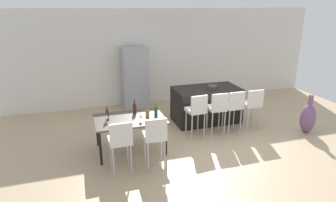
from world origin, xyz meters
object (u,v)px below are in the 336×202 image
at_px(floor_vase, 308,118).
at_px(dining_table, 130,121).
at_px(bar_chair_far, 253,103).
at_px(wine_bottle_inner, 107,114).
at_px(bar_chair_right, 234,105).
at_px(wine_glass_left, 107,117).
at_px(dining_chair_far, 155,135).
at_px(wine_bottle_end, 156,112).
at_px(wine_bottle_far, 147,115).
at_px(kitchen_island, 206,105).
at_px(wine_glass_right, 141,116).
at_px(bar_chair_middle, 218,107).
at_px(bar_chair_left, 197,109).
at_px(dining_chair_near, 120,139).
at_px(fruit_bowl, 212,87).
at_px(wine_bottle_middle, 135,108).
at_px(refrigerator, 135,78).

bearing_deg(floor_vase, dining_table, 174.97).
distance_m(bar_chair_far, wine_bottle_inner, 3.53).
relative_size(bar_chair_right, dining_table, 0.73).
bearing_deg(floor_vase, wine_glass_left, 176.46).
distance_m(dining_chair_far, wine_bottle_end, 0.81).
bearing_deg(wine_bottle_inner, wine_bottle_far, -14.79).
height_order(bar_chair_far, dining_table, bar_chair_far).
distance_m(kitchen_island, wine_glass_right, 2.46).
height_order(dining_table, wine_glass_right, wine_glass_right).
relative_size(bar_chair_far, floor_vase, 1.10).
relative_size(bar_chair_middle, wine_bottle_far, 3.96).
bearing_deg(wine_glass_right, kitchen_island, 32.35).
height_order(bar_chair_left, wine_bottle_end, bar_chair_left).
height_order(dining_chair_near, dining_chair_far, same).
height_order(wine_bottle_inner, fruit_bowl, wine_bottle_inner).
height_order(dining_table, floor_vase, floor_vase).
bearing_deg(bar_chair_far, bar_chair_left, 179.99).
distance_m(bar_chair_right, wine_bottle_middle, 2.40).
relative_size(wine_bottle_end, wine_glass_right, 1.64).
bearing_deg(bar_chair_left, bar_chair_far, -0.01).
bearing_deg(floor_vase, bar_chair_left, 168.02).
xyz_separation_m(bar_chair_right, wine_glass_left, (-3.03, -0.28, 0.17)).
bearing_deg(dining_chair_near, floor_vase, 5.89).
bearing_deg(wine_bottle_end, dining_table, 170.95).
bearing_deg(wine_glass_right, wine_bottle_far, 26.32).
relative_size(dining_chair_near, wine_bottle_end, 3.69).
height_order(dining_chair_far, wine_bottle_end, dining_chair_far).
bearing_deg(kitchen_island, dining_table, -154.89).
distance_m(kitchen_island, dining_chair_near, 3.19).
distance_m(dining_chair_far, wine_bottle_inner, 1.18).
xyz_separation_m(bar_chair_left, wine_glass_right, (-1.41, -0.44, 0.17)).
bearing_deg(kitchen_island, dining_chair_near, -143.39).
relative_size(wine_bottle_inner, refrigerator, 0.16).
bearing_deg(wine_bottle_middle, refrigerator, 78.60).
height_order(wine_bottle_far, wine_bottle_end, wine_bottle_end).
bearing_deg(floor_vase, wine_bottle_middle, 171.24).
bearing_deg(dining_table, kitchen_island, 25.11).
distance_m(dining_table, fruit_bowl, 2.57).
xyz_separation_m(dining_table, dining_chair_far, (0.32, -0.85, 0.02)).
height_order(bar_chair_middle, wine_bottle_middle, bar_chair_middle).
relative_size(wine_bottle_far, wine_glass_right, 1.53).
relative_size(bar_chair_far, wine_bottle_middle, 3.44).
height_order(bar_chair_right, wine_bottle_middle, bar_chair_right).
bearing_deg(refrigerator, bar_chair_left, -68.91).
xyz_separation_m(bar_chair_left, bar_chair_right, (0.97, -0.00, 0.00)).
relative_size(bar_chair_right, wine_bottle_middle, 3.44).
distance_m(kitchen_island, bar_chair_right, 0.94).
distance_m(dining_table, refrigerator, 2.74).
bearing_deg(bar_chair_left, bar_chair_middle, -0.01).
bearing_deg(wine_bottle_inner, bar_chair_far, 2.54).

